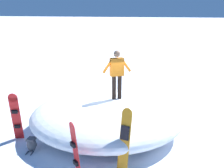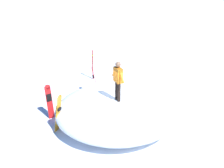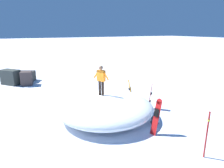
# 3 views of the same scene
# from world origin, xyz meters

# --- Properties ---
(ground) EXTENTS (240.00, 240.00, 0.00)m
(ground) POSITION_xyz_m (0.00, 0.00, 0.00)
(ground) COLOR white
(snow_mound) EXTENTS (6.49, 6.50, 1.22)m
(snow_mound) POSITION_xyz_m (0.40, -0.11, 0.61)
(snow_mound) COLOR white
(snow_mound) RESTS_ON ground
(snowboarder_standing) EXTENTS (0.92, 0.57, 1.66)m
(snowboarder_standing) POSITION_xyz_m (0.73, -0.04, 2.17)
(snowboarder_standing) COLOR black
(snowboarder_standing) RESTS_ON snow_mound
(snowboard_primary_upright) EXTENTS (0.38, 0.41, 1.71)m
(snowboard_primary_upright) POSITION_xyz_m (1.39, -2.39, 0.89)
(snowboard_primary_upright) COLOR orange
(snowboard_primary_upright) RESTS_ON ground
(snowboard_secondary_upright) EXTENTS (0.33, 0.33, 1.59)m
(snowboard_secondary_upright) POSITION_xyz_m (0.26, -3.12, 0.82)
(snowboard_secondary_upright) COLOR red
(snowboard_secondary_upright) RESTS_ON ground
(snowboard_tertiary_upright) EXTENTS (0.40, 0.49, 1.69)m
(snowboard_tertiary_upright) POSITION_xyz_m (-2.30, -1.43, 0.88)
(snowboard_tertiary_upright) COLOR red
(snowboard_tertiary_upright) RESTS_ON ground
(backpack_near) EXTENTS (0.29, 0.48, 0.42)m
(backpack_near) POSITION_xyz_m (-1.55, -1.94, 0.22)
(backpack_near) COLOR #4C4C51
(backpack_near) RESTS_ON ground
(trail_marker_pole) EXTENTS (0.10, 0.10, 1.88)m
(trail_marker_pole) POSITION_xyz_m (-4.59, -1.89, 0.99)
(trail_marker_pole) COLOR #A51E19
(trail_marker_pole) RESTS_ON ground
(rock_outcrop) EXTENTS (2.96, 3.09, 1.33)m
(rock_outcrop) POSITION_xyz_m (10.71, 3.55, 0.52)
(rock_outcrop) COLOR #3E353B
(rock_outcrop) RESTS_ON ground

